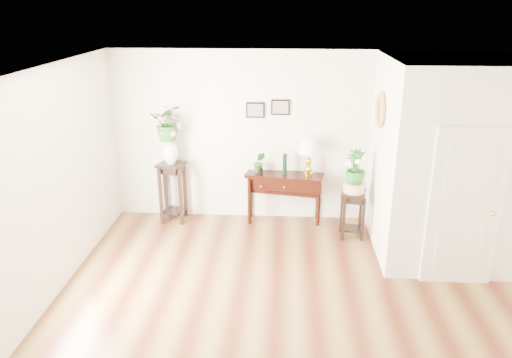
# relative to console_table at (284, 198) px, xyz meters

# --- Properties ---
(floor) EXTENTS (6.00, 5.50, 0.02)m
(floor) POSITION_rel_console_table_xyz_m (0.17, -2.57, -0.42)
(floor) COLOR brown
(floor) RESTS_ON ground
(ceiling) EXTENTS (6.00, 5.50, 0.02)m
(ceiling) POSITION_rel_console_table_xyz_m (0.17, -2.57, 2.38)
(ceiling) COLOR white
(ceiling) RESTS_ON ground
(wall_back) EXTENTS (6.00, 0.02, 2.80)m
(wall_back) POSITION_rel_console_table_xyz_m (0.17, 0.18, 0.98)
(wall_back) COLOR beige
(wall_back) RESTS_ON ground
(wall_left) EXTENTS (0.02, 5.50, 2.80)m
(wall_left) POSITION_rel_console_table_xyz_m (-2.83, -2.57, 0.98)
(wall_left) COLOR beige
(wall_left) RESTS_ON ground
(partition) EXTENTS (1.80, 1.95, 2.80)m
(partition) POSITION_rel_console_table_xyz_m (2.27, -0.79, 0.98)
(partition) COLOR beige
(partition) RESTS_ON floor
(door) EXTENTS (0.90, 0.05, 2.10)m
(door) POSITION_rel_console_table_xyz_m (2.27, -1.79, 0.63)
(door) COLOR beige
(door) RESTS_ON floor
(art_print_left) EXTENTS (0.30, 0.02, 0.25)m
(art_print_left) POSITION_rel_console_table_xyz_m (-0.48, 0.16, 1.43)
(art_print_left) COLOR black
(art_print_left) RESTS_ON wall_back
(art_print_right) EXTENTS (0.30, 0.02, 0.25)m
(art_print_right) POSITION_rel_console_table_xyz_m (-0.08, 0.16, 1.48)
(art_print_right) COLOR black
(art_print_right) RESTS_ON wall_back
(wall_ornament) EXTENTS (0.07, 0.51, 0.51)m
(wall_ornament) POSITION_rel_console_table_xyz_m (1.33, -0.67, 1.63)
(wall_ornament) COLOR tan
(wall_ornament) RESTS_ON partition
(console_table) EXTENTS (1.31, 0.64, 0.83)m
(console_table) POSITION_rel_console_table_xyz_m (0.00, 0.00, 0.00)
(console_table) COLOR black
(console_table) RESTS_ON floor
(table_lamp) EXTENTS (0.39, 0.39, 0.62)m
(table_lamp) POSITION_rel_console_table_xyz_m (0.39, 0.00, 0.77)
(table_lamp) COLOR gold
(table_lamp) RESTS_ON console_table
(green_vase) EXTENTS (0.08, 0.08, 0.34)m
(green_vase) POSITION_rel_console_table_xyz_m (0.00, 0.00, 0.59)
(green_vase) COLOR black
(green_vase) RESTS_ON console_table
(potted_plant) EXTENTS (0.20, 0.16, 0.35)m
(potted_plant) POSITION_rel_console_table_xyz_m (-0.41, 0.00, 0.59)
(potted_plant) COLOR #1E561B
(potted_plant) RESTS_ON console_table
(plant_stand_a) EXTENTS (0.49, 0.49, 1.01)m
(plant_stand_a) POSITION_rel_console_table_xyz_m (-1.84, -0.08, 0.09)
(plant_stand_a) COLOR black
(plant_stand_a) RESTS_ON floor
(porcelain_vase) EXTENTS (0.25, 0.25, 0.43)m
(porcelain_vase) POSITION_rel_console_table_xyz_m (-1.84, -0.08, 0.81)
(porcelain_vase) COLOR silver
(porcelain_vase) RESTS_ON plant_stand_a
(lily_arrangement) EXTENTS (0.56, 0.49, 0.60)m
(lily_arrangement) POSITION_rel_console_table_xyz_m (-1.84, -0.08, 1.29)
(lily_arrangement) COLOR #1E561B
(lily_arrangement) RESTS_ON porcelain_vase
(plant_stand_b) EXTENTS (0.42, 0.42, 0.75)m
(plant_stand_b) POSITION_rel_console_table_xyz_m (1.07, -0.52, -0.04)
(plant_stand_b) COLOR black
(plant_stand_b) RESTS_ON floor
(ceramic_bowl) EXTENTS (0.40, 0.40, 0.15)m
(ceramic_bowl) POSITION_rel_console_table_xyz_m (1.07, -0.52, 0.41)
(ceramic_bowl) COLOR #C5B98D
(ceramic_bowl) RESTS_ON plant_stand_b
(narcissus) EXTENTS (0.31, 0.31, 0.54)m
(narcissus) POSITION_rel_console_table_xyz_m (1.07, -0.52, 0.72)
(narcissus) COLOR #1E561B
(narcissus) RESTS_ON ceramic_bowl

